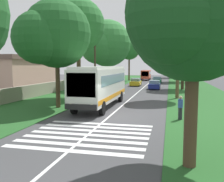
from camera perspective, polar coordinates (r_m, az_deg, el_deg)
ground at (r=18.88m, az=-0.80°, el=-5.95°), size 160.00×160.00×0.00m
grass_verge_left at (r=35.49m, az=-7.94°, el=-0.40°), size 120.00×8.00×0.04m
grass_verge_right at (r=33.40m, az=19.38°, el=-1.07°), size 120.00×8.00×0.04m
centre_line at (r=33.47m, az=5.30°, el=-0.78°), size 110.00×0.16×0.01m
coach_bus at (r=23.41m, az=-2.45°, el=1.65°), size 11.16×2.62×3.73m
zebra_crossing at (r=14.32m, az=-5.50°, el=-9.81°), size 5.85×6.80×0.01m
trailing_car_0 at (r=41.34m, az=9.60°, el=1.35°), size 4.30×1.78×1.43m
trailing_car_1 at (r=47.40m, az=5.40°, el=1.98°), size 4.30×1.78×1.43m
trailing_car_2 at (r=54.81m, az=10.18°, el=2.44°), size 4.30×1.78×1.43m
trailing_minibus_0 at (r=65.90m, az=7.68°, el=3.81°), size 6.00×2.14×2.53m
roadside_tree_left_0 at (r=41.37m, az=-1.38°, el=10.39°), size 9.43×7.65×11.08m
roadside_tree_left_1 at (r=23.31m, az=-13.03°, el=12.06°), size 7.40×6.17×9.61m
roadside_tree_left_3 at (r=30.34m, az=-8.06°, el=14.19°), size 7.63×6.23×11.53m
roadside_tree_left_4 at (r=62.95m, az=3.80°, el=9.33°), size 6.46×5.32×10.46m
roadside_tree_right_0 at (r=30.15m, az=14.58°, el=13.55°), size 5.68×4.85×10.52m
roadside_tree_right_1 at (r=41.61m, az=15.68°, el=9.24°), size 6.98×5.90×9.54m
roadside_tree_right_2 at (r=9.92m, az=17.35°, el=15.77°), size 5.82×5.02×8.23m
roadside_tree_right_3 at (r=59.44m, az=14.68°, el=8.28°), size 8.88×7.31×10.38m
roadside_tree_right_4 at (r=80.22m, az=13.99°, el=8.75°), size 8.82×7.51×12.03m
utility_pole at (r=32.82m, az=-3.86°, el=6.31°), size 0.24×1.40×7.88m
roadside_wall at (r=41.30m, az=-9.90°, el=1.52°), size 70.00×0.40×1.51m
roadside_building at (r=44.16m, az=-20.24°, el=4.02°), size 13.99×7.24×5.35m
pedestrian at (r=18.39m, az=15.20°, el=-3.60°), size 0.34×0.34×1.69m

